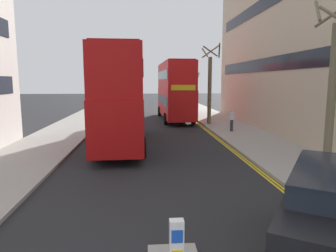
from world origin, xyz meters
The scene contains 11 objects.
sidewalk_right centered at (6.50, 16.00, 0.07)m, with size 4.00×80.00×0.14m, color #9E9991.
sidewalk_left centered at (-6.50, 16.00, 0.07)m, with size 4.00×80.00×0.14m, color #9E9991.
kerb_line_outer centered at (4.40, 14.00, 0.00)m, with size 0.10×56.00×0.01m, color yellow.
kerb_line_inner centered at (4.24, 14.00, 0.00)m, with size 0.10×56.00×0.01m, color yellow.
keep_left_bollard centered at (0.00, 2.68, 0.61)m, with size 0.36×0.28×1.11m.
double_decker_bus_away centered at (-2.03, 15.64, 3.03)m, with size 3.07×10.88×5.64m.
double_decker_bus_oncoming centered at (2.48, 27.36, 3.03)m, with size 3.01×10.87×5.64m.
pedestrian_far centered at (5.87, 19.14, 0.99)m, with size 0.34×0.22×1.62m.
street_tree_near centered at (5.10, 23.33, 3.41)m, with size 1.70×1.88×6.79m.
street_tree_mid centered at (5.98, 36.69, 2.50)m, with size 1.56×1.91×5.03m.
street_tree_far centered at (6.85, 8.82, 3.58)m, with size 2.04×2.03×6.95m.
Camera 1 is at (-0.61, -2.83, 3.86)m, focal length 32.78 mm.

